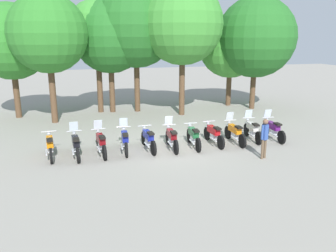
% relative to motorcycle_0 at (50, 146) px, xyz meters
% --- Properties ---
extents(ground_plane, '(80.00, 80.00, 0.00)m').
position_rel_motorcycle_0_xyz_m(ground_plane, '(5.19, -0.16, -0.50)').
color(ground_plane, gray).
extents(motorcycle_0, '(0.62, 2.19, 0.99)m').
position_rel_motorcycle_0_xyz_m(motorcycle_0, '(0.00, 0.00, 0.00)').
color(motorcycle_0, black).
rests_on(motorcycle_0, ground_plane).
extents(motorcycle_1, '(0.62, 2.19, 1.37)m').
position_rel_motorcycle_0_xyz_m(motorcycle_1, '(1.04, -0.19, 0.01)').
color(motorcycle_1, black).
rests_on(motorcycle_1, ground_plane).
extents(motorcycle_2, '(0.62, 2.19, 1.37)m').
position_rel_motorcycle_0_xyz_m(motorcycle_2, '(2.07, -0.15, 0.01)').
color(motorcycle_2, black).
rests_on(motorcycle_2, ground_plane).
extents(motorcycle_3, '(0.62, 2.19, 1.37)m').
position_rel_motorcycle_0_xyz_m(motorcycle_3, '(3.12, -0.06, 0.01)').
color(motorcycle_3, black).
rests_on(motorcycle_3, ground_plane).
extents(motorcycle_4, '(0.62, 2.19, 0.99)m').
position_rel_motorcycle_0_xyz_m(motorcycle_4, '(4.15, -0.13, 0.00)').
color(motorcycle_4, black).
rests_on(motorcycle_4, ground_plane).
extents(motorcycle_5, '(0.62, 2.19, 1.37)m').
position_rel_motorcycle_0_xyz_m(motorcycle_5, '(5.19, -0.25, 0.01)').
color(motorcycle_5, black).
rests_on(motorcycle_5, ground_plane).
extents(motorcycle_6, '(0.62, 2.19, 0.99)m').
position_rel_motorcycle_0_xyz_m(motorcycle_6, '(6.23, -0.25, 0.00)').
color(motorcycle_6, black).
rests_on(motorcycle_6, ground_plane).
extents(motorcycle_7, '(0.62, 2.19, 0.99)m').
position_rel_motorcycle_0_xyz_m(motorcycle_7, '(7.26, -0.14, 0.00)').
color(motorcycle_7, black).
rests_on(motorcycle_7, ground_plane).
extents(motorcycle_8, '(0.62, 2.19, 1.37)m').
position_rel_motorcycle_0_xyz_m(motorcycle_8, '(8.30, -0.21, 0.01)').
color(motorcycle_8, black).
rests_on(motorcycle_8, ground_plane).
extents(motorcycle_9, '(0.67, 2.18, 1.37)m').
position_rel_motorcycle_0_xyz_m(motorcycle_9, '(9.34, -0.00, 0.01)').
color(motorcycle_9, black).
rests_on(motorcycle_9, ground_plane).
extents(motorcycle_10, '(0.62, 2.19, 1.37)m').
position_rel_motorcycle_0_xyz_m(motorcycle_10, '(10.38, -0.17, 0.01)').
color(motorcycle_10, black).
rests_on(motorcycle_10, ground_plane).
extents(person_0, '(0.40, 0.29, 1.68)m').
position_rel_motorcycle_0_xyz_m(person_0, '(8.49, -2.52, 0.48)').
color(person_0, brown).
rests_on(person_0, ground_plane).
extents(tree_0, '(4.50, 4.50, 6.86)m').
position_rel_motorcycle_0_xyz_m(tree_0, '(-2.24, 8.26, 4.09)').
color(tree_0, brown).
rests_on(tree_0, ground_plane).
extents(tree_1, '(4.39, 4.39, 7.26)m').
position_rel_motorcycle_0_xyz_m(tree_1, '(-0.03, 6.29, 4.54)').
color(tree_1, brown).
rests_on(tree_1, ground_plane).
extents(tree_2, '(3.85, 3.85, 7.17)m').
position_rel_motorcycle_0_xyz_m(tree_2, '(2.82, 8.51, 4.71)').
color(tree_2, brown).
rests_on(tree_2, ground_plane).
extents(tree_3, '(4.67, 4.67, 7.24)m').
position_rel_motorcycle_0_xyz_m(tree_3, '(3.59, 8.34, 4.38)').
color(tree_3, brown).
rests_on(tree_3, ground_plane).
extents(tree_4, '(5.32, 5.32, 8.21)m').
position_rel_motorcycle_0_xyz_m(tree_4, '(5.23, 8.10, 5.04)').
color(tree_4, brown).
rests_on(tree_4, ground_plane).
extents(tree_5, '(4.95, 4.95, 8.10)m').
position_rel_motorcycle_0_xyz_m(tree_5, '(7.77, 6.29, 5.10)').
color(tree_5, brown).
rests_on(tree_5, ground_plane).
extents(tree_6, '(4.44, 4.44, 6.45)m').
position_rel_motorcycle_0_xyz_m(tree_6, '(12.00, 8.36, 3.72)').
color(tree_6, brown).
rests_on(tree_6, ground_plane).
extents(tree_7, '(5.33, 5.33, 7.49)m').
position_rel_motorcycle_0_xyz_m(tree_7, '(13.10, 6.86, 4.31)').
color(tree_7, brown).
rests_on(tree_7, ground_plane).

